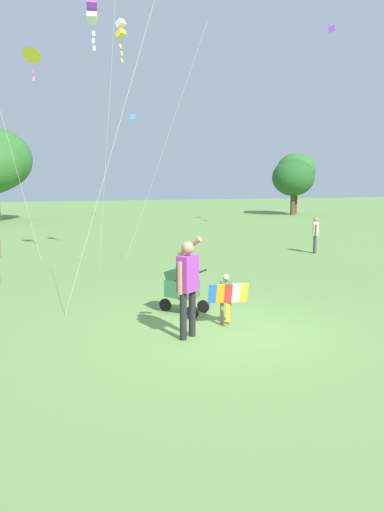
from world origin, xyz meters
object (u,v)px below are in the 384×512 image
object	(u,v)px
child_with_butterfly_kite	(226,295)
kite_orange_delta	(92,13)
person_adult_flyer	(187,281)
person_couple_left	(315,232)
cooler_box	(187,291)
kite_green_novelty	(31,58)
kite_blue_high	(122,32)
stroller	(181,286)

from	to	relation	value
child_with_butterfly_kite	kite_orange_delta	size ratio (longest dim) A/B	0.12
child_with_butterfly_kite	person_adult_flyer	bearing A→B (deg)	-151.03
child_with_butterfly_kite	person_couple_left	distance (m)	10.57
person_adult_flyer	cooler_box	size ratio (longest dim) A/B	4.11
kite_green_novelty	kite_blue_high	world-z (taller)	kite_blue_high
kite_orange_delta	kite_green_novelty	xyz separation A→B (m)	(-1.86, 1.73, -1.07)
child_with_butterfly_kite	person_adult_flyer	size ratio (longest dim) A/B	0.55
person_couple_left	kite_blue_high	bearing A→B (deg)	177.25
child_with_butterfly_kite	stroller	size ratio (longest dim) A/B	0.99
kite_orange_delta	kite_green_novelty	distance (m)	2.75
stroller	cooler_box	distance (m)	1.48
kite_blue_high	stroller	bearing A→B (deg)	-90.55
child_with_butterfly_kite	kite_orange_delta	world-z (taller)	kite_orange_delta
child_with_butterfly_kite	kite_green_novelty	world-z (taller)	kite_green_novelty
child_with_butterfly_kite	person_adult_flyer	distance (m)	1.19
person_couple_left	kite_orange_delta	bearing A→B (deg)	-176.50
kite_green_novelty	cooler_box	distance (m)	10.15
cooler_box	child_with_butterfly_kite	bearing A→B (deg)	-87.77
person_adult_flyer	kite_orange_delta	size ratio (longest dim) A/B	0.22
kite_orange_delta	person_couple_left	size ratio (longest dim) A/B	5.92
person_adult_flyer	kite_green_novelty	xyz separation A→B (m)	(-2.49, 9.80, 5.80)
kite_blue_high	person_couple_left	world-z (taller)	kite_blue_high
child_with_butterfly_kite	kite_orange_delta	bearing A→B (deg)	101.91
person_adult_flyer	kite_blue_high	size ratio (longest dim) A/B	0.23
person_adult_flyer	cooler_box	xyz separation A→B (m)	(0.87, 2.95, -0.89)
person_adult_flyer	person_couple_left	bearing A→B (deg)	47.75
kite_orange_delta	kite_blue_high	bearing A→B (deg)	39.62
child_with_butterfly_kite	stroller	world-z (taller)	stroller
stroller	kite_orange_delta	bearing A→B (deg)	98.66
person_adult_flyer	kite_green_novelty	bearing A→B (deg)	104.23
person_couple_left	person_adult_flyer	bearing A→B (deg)	-132.25
child_with_butterfly_kite	kite_blue_high	xyz separation A→B (m)	(-0.54, 8.41, 7.10)
cooler_box	stroller	bearing A→B (deg)	-111.39
stroller	kite_orange_delta	size ratio (longest dim) A/B	0.12
kite_orange_delta	person_couple_left	world-z (taller)	kite_orange_delta
person_couple_left	cooler_box	world-z (taller)	person_couple_left
kite_green_novelty	kite_orange_delta	bearing A→B (deg)	-42.97
person_adult_flyer	kite_green_novelty	distance (m)	11.66
stroller	kite_green_novelty	xyz separation A→B (m)	(-2.84, 8.17, 6.26)
kite_green_novelty	kite_blue_high	bearing A→B (deg)	-16.44
stroller	kite_blue_high	size ratio (longest dim) A/B	0.13
person_adult_flyer	person_couple_left	distance (m)	11.61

